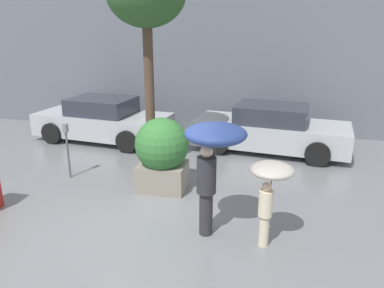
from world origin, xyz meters
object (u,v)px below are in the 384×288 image
(planter_box, at_px, (162,152))
(person_adult, at_px, (213,148))
(parking_meter, at_px, (67,139))
(person_child, at_px, (270,182))
(parked_car_far, at_px, (103,121))
(parked_car_near, at_px, (270,130))

(planter_box, distance_m, person_adult, 2.23)
(person_adult, bearing_deg, parking_meter, 129.51)
(planter_box, xyz_separation_m, person_child, (2.32, -1.77, 0.27))
(person_adult, relative_size, person_child, 1.38)
(planter_box, distance_m, parked_car_far, 4.32)
(person_child, height_order, parking_meter, person_child)
(person_child, distance_m, parked_car_far, 7.22)
(parked_car_near, relative_size, parked_car_far, 1.04)
(parked_car_far, bearing_deg, planter_box, -130.86)
(person_adult, xyz_separation_m, parking_meter, (-3.76, 1.79, -0.64))
(parking_meter, bearing_deg, person_child, -22.45)
(person_child, bearing_deg, person_adult, 118.80)
(person_child, bearing_deg, planter_box, 90.84)
(parked_car_near, bearing_deg, parking_meter, 130.59)
(person_child, xyz_separation_m, parked_car_far, (-5.20, 4.98, -0.51))
(parked_car_near, xyz_separation_m, parked_car_far, (-5.19, -0.02, -0.00))
(person_child, relative_size, parking_meter, 1.08)
(person_child, xyz_separation_m, parking_meter, (-4.71, 1.95, -0.19))
(parking_meter, bearing_deg, parked_car_far, 99.24)
(parking_meter, bearing_deg, parked_car_near, 33.03)
(parked_car_near, xyz_separation_m, parking_meter, (-4.69, -3.05, 0.33))
(person_adult, distance_m, parked_car_near, 5.03)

